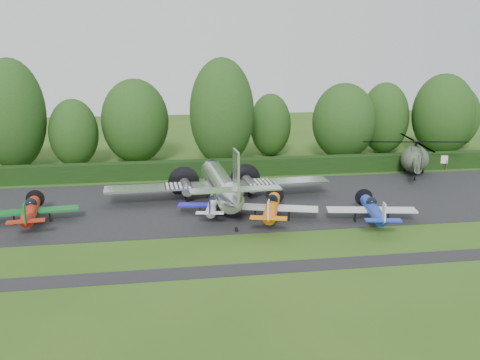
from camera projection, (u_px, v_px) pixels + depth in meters
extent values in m
plane|color=#264814|center=(239.00, 239.00, 42.39)|extent=(160.00, 160.00, 0.00)
cube|color=black|center=(223.00, 203.00, 51.97)|extent=(70.00, 18.00, 0.01)
cube|color=black|center=(253.00, 269.00, 36.65)|extent=(70.00, 2.00, 0.00)
cube|color=black|center=(211.00, 177.00, 62.50)|extent=(90.00, 1.60, 2.00)
cylinder|color=silver|center=(220.00, 184.00, 51.57)|extent=(2.31, 12.03, 2.31)
cone|color=silver|center=(213.00, 169.00, 58.03)|extent=(2.31, 1.50, 2.31)
cone|color=silver|center=(231.00, 200.00, 44.54)|extent=(2.31, 3.01, 2.31)
sphere|color=black|center=(214.00, 166.00, 56.98)|extent=(1.50, 1.50, 1.50)
cube|color=silver|center=(219.00, 185.00, 52.61)|extent=(22.06, 2.41, 0.22)
cube|color=white|center=(178.00, 185.00, 51.96)|extent=(2.61, 2.51, 0.05)
cube|color=white|center=(259.00, 182.00, 53.19)|extent=(2.61, 2.51, 0.05)
cylinder|color=silver|center=(186.00, 187.00, 52.75)|extent=(1.10, 3.21, 1.10)
cylinder|color=silver|center=(250.00, 184.00, 53.74)|extent=(1.10, 3.21, 1.10)
cylinder|color=black|center=(185.00, 181.00, 54.91)|extent=(3.21, 0.03, 3.21)
cylinder|color=black|center=(246.00, 179.00, 55.90)|extent=(3.21, 0.03, 3.21)
cube|color=silver|center=(232.00, 190.00, 43.50)|extent=(7.52, 1.40, 0.14)
cube|color=silver|center=(233.00, 174.00, 42.87)|extent=(0.18, 2.21, 3.81)
cylinder|color=black|center=(187.00, 199.00, 52.64)|extent=(0.25, 0.90, 0.90)
cylinder|color=black|center=(251.00, 196.00, 53.62)|extent=(0.25, 0.90, 0.90)
cylinder|color=black|center=(233.00, 230.00, 43.93)|extent=(0.18, 0.44, 0.44)
cylinder|color=#AA200F|center=(31.00, 211.00, 45.46)|extent=(1.07, 6.10, 1.07)
sphere|color=black|center=(32.00, 203.00, 45.97)|extent=(0.93, 0.93, 0.93)
cube|color=#0E6321|center=(32.00, 211.00, 46.03)|extent=(7.77, 1.44, 0.16)
cube|color=#AA200F|center=(20.00, 222.00, 41.88)|extent=(2.89, 0.78, 0.11)
cube|color=#0E6321|center=(19.00, 213.00, 41.60)|extent=(0.11, 0.89, 1.44)
cylinder|color=black|center=(40.00, 198.00, 49.23)|extent=(1.66, 0.02, 1.66)
cylinder|color=black|center=(15.00, 222.00, 45.80)|extent=(0.16, 0.49, 0.49)
cylinder|color=black|center=(50.00, 220.00, 46.25)|extent=(0.16, 0.49, 0.49)
cylinder|color=black|center=(39.00, 213.00, 48.48)|extent=(0.13, 0.44, 0.44)
cylinder|color=silver|center=(213.00, 205.00, 47.95)|extent=(0.87, 4.98, 0.87)
sphere|color=black|center=(212.00, 199.00, 48.37)|extent=(0.76, 0.76, 0.76)
cube|color=#191A96|center=(212.00, 205.00, 48.41)|extent=(6.34, 1.18, 0.13)
cube|color=silver|center=(216.00, 213.00, 45.03)|extent=(2.36, 0.63, 0.09)
cube|color=#191A96|center=(216.00, 206.00, 44.80)|extent=(0.09, 0.72, 1.18)
cylinder|color=black|center=(209.00, 195.00, 51.03)|extent=(1.36, 0.02, 1.36)
cylinder|color=black|center=(199.00, 214.00, 48.23)|extent=(0.13, 0.40, 0.40)
cylinder|color=black|center=(225.00, 212.00, 48.59)|extent=(0.13, 0.40, 0.40)
cylinder|color=black|center=(210.00, 207.00, 50.41)|extent=(0.11, 0.36, 0.36)
cylinder|color=orange|center=(272.00, 208.00, 46.34)|extent=(1.09, 6.27, 1.09)
sphere|color=black|center=(270.00, 200.00, 46.87)|extent=(0.96, 0.96, 0.96)
cube|color=silver|center=(270.00, 208.00, 46.92)|extent=(7.98, 1.48, 0.16)
cube|color=orange|center=(282.00, 218.00, 42.66)|extent=(2.96, 0.80, 0.11)
cube|color=silver|center=(283.00, 209.00, 42.37)|extent=(0.11, 0.91, 1.48)
cylinder|color=black|center=(263.00, 195.00, 50.21)|extent=(1.71, 0.02, 1.71)
cylinder|color=black|center=(254.00, 219.00, 46.69)|extent=(0.16, 0.50, 0.50)
cylinder|color=black|center=(287.00, 217.00, 47.15)|extent=(0.16, 0.50, 0.50)
cylinder|color=black|center=(265.00, 209.00, 49.43)|extent=(0.14, 0.46, 0.46)
cylinder|color=#1C37A8|center=(373.00, 210.00, 45.84)|extent=(1.05, 6.04, 1.05)
sphere|color=black|center=(370.00, 202.00, 46.35)|extent=(0.92, 0.92, 0.92)
cube|color=silver|center=(370.00, 210.00, 46.41)|extent=(7.69, 1.43, 0.15)
cube|color=#1C37A8|center=(391.00, 220.00, 42.30)|extent=(2.86, 0.77, 0.11)
cube|color=silver|center=(392.00, 212.00, 42.02)|extent=(0.11, 0.88, 1.43)
cylinder|color=black|center=(356.00, 198.00, 49.58)|extent=(1.65, 0.02, 1.65)
cylinder|color=black|center=(355.00, 221.00, 46.19)|extent=(0.15, 0.48, 0.48)
cylinder|color=black|center=(386.00, 219.00, 46.62)|extent=(0.15, 0.48, 0.48)
cylinder|color=black|center=(360.00, 211.00, 48.83)|extent=(0.13, 0.44, 0.44)
ellipsoid|color=#303A2D|center=(415.00, 159.00, 63.29)|extent=(3.24, 5.94, 3.11)
cylinder|color=#303A2D|center=(435.00, 165.00, 58.74)|extent=(0.73, 6.23, 0.73)
cube|color=#303A2D|center=(452.00, 163.00, 55.42)|extent=(0.12, 0.94, 1.66)
cylinder|color=black|center=(416.00, 146.00, 62.91)|extent=(0.31, 0.31, 0.83)
cylinder|color=black|center=(416.00, 142.00, 62.80)|extent=(0.73, 0.73, 0.26)
cylinder|color=black|center=(416.00, 142.00, 62.80)|extent=(12.47, 12.47, 0.06)
cube|color=#303A2D|center=(419.00, 150.00, 62.20)|extent=(0.94, 2.08, 0.73)
ellipsoid|color=black|center=(408.00, 155.00, 64.86)|extent=(1.97, 1.97, 1.78)
cylinder|color=black|center=(402.00, 170.00, 64.31)|extent=(0.19, 0.58, 0.58)
cylinder|color=black|center=(419.00, 170.00, 64.62)|extent=(0.19, 0.58, 0.58)
cylinder|color=black|center=(427.00, 179.00, 60.50)|extent=(0.17, 0.50, 0.50)
cylinder|color=#3F3326|center=(422.00, 165.00, 65.88)|extent=(0.12, 0.12, 1.20)
cylinder|color=#3F3326|center=(445.00, 164.00, 66.34)|extent=(0.12, 0.12, 1.20)
cube|color=silver|center=(434.00, 159.00, 65.94)|extent=(3.20, 0.08, 1.00)
cylinder|color=black|center=(16.00, 151.00, 65.96)|extent=(0.70, 0.70, 4.45)
ellipsoid|color=#193912|center=(12.00, 114.00, 64.84)|extent=(8.04, 8.04, 13.59)
cylinder|color=black|center=(75.00, 156.00, 67.54)|extent=(0.70, 0.70, 2.80)
ellipsoid|color=#193912|center=(74.00, 133.00, 66.84)|extent=(6.10, 6.10, 8.56)
cylinder|color=black|center=(383.00, 142.00, 76.05)|extent=(0.70, 0.70, 3.27)
ellipsoid|color=#193912|center=(385.00, 118.00, 75.23)|extent=(6.71, 6.71, 10.00)
cylinder|color=black|center=(441.00, 142.00, 74.81)|extent=(0.70, 0.70, 3.69)
ellipsoid|color=#193912|center=(443.00, 115.00, 73.89)|extent=(8.40, 8.40, 11.28)
cylinder|color=black|center=(453.00, 137.00, 80.23)|extent=(0.70, 0.70, 3.06)
ellipsoid|color=#193912|center=(455.00, 116.00, 79.47)|extent=(7.18, 7.18, 9.36)
cylinder|color=black|center=(136.00, 149.00, 69.88)|extent=(0.70, 0.70, 3.56)
ellipsoid|color=#193912|center=(135.00, 121.00, 68.99)|extent=(8.63, 8.63, 10.88)
cylinder|color=black|center=(270.00, 145.00, 74.37)|extent=(0.70, 0.70, 2.81)
ellipsoid|color=#193912|center=(270.00, 125.00, 73.67)|extent=(5.66, 5.66, 8.60)
cylinder|color=black|center=(343.00, 147.00, 71.93)|extent=(0.70, 0.70, 3.33)
ellipsoid|color=#193912|center=(344.00, 122.00, 71.09)|extent=(8.38, 8.38, 10.19)
cylinder|color=black|center=(222.00, 148.00, 68.29)|extent=(0.70, 0.70, 4.44)
ellipsoid|color=#193912|center=(222.00, 112.00, 67.18)|extent=(8.13, 8.13, 13.57)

